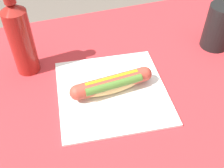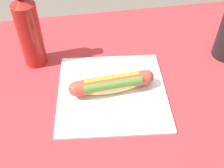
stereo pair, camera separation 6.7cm
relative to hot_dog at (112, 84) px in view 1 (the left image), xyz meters
name	(u,v)px [view 1 (the left image)]	position (x,y,z in m)	size (l,w,h in m)	color
dining_table	(121,137)	(-0.01, 0.05, -0.16)	(1.16, 0.91, 0.75)	brown
paper_wrapper	(112,91)	(0.00, 0.00, -0.03)	(0.27, 0.28, 0.01)	white
hot_dog	(112,84)	(0.00, 0.00, 0.00)	(0.22, 0.06, 0.05)	#E5BC75
soda_bottle	(20,38)	(0.19, -0.16, 0.07)	(0.06, 0.06, 0.24)	maroon
drinking_cup	(219,27)	(-0.36, -0.09, 0.03)	(0.08, 0.08, 0.13)	black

